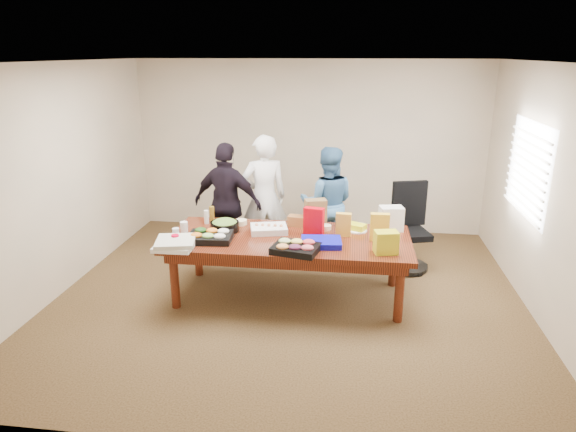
# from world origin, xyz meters

# --- Properties ---
(floor) EXTENTS (5.50, 5.00, 0.02)m
(floor) POSITION_xyz_m (0.00, 0.00, -0.01)
(floor) COLOR #47301E
(floor) RESTS_ON ground
(ceiling) EXTENTS (5.50, 5.00, 0.02)m
(ceiling) POSITION_xyz_m (0.00, 0.00, 2.71)
(ceiling) COLOR white
(ceiling) RESTS_ON wall_back
(wall_back) EXTENTS (5.50, 0.04, 2.70)m
(wall_back) POSITION_xyz_m (0.00, 2.50, 1.35)
(wall_back) COLOR beige
(wall_back) RESTS_ON floor
(wall_front) EXTENTS (5.50, 0.04, 2.70)m
(wall_front) POSITION_xyz_m (0.00, -2.50, 1.35)
(wall_front) COLOR beige
(wall_front) RESTS_ON floor
(wall_left) EXTENTS (0.04, 5.00, 2.70)m
(wall_left) POSITION_xyz_m (-2.75, 0.00, 1.35)
(wall_left) COLOR beige
(wall_left) RESTS_ON floor
(wall_right) EXTENTS (0.04, 5.00, 2.70)m
(wall_right) POSITION_xyz_m (2.75, 0.00, 1.35)
(wall_right) COLOR beige
(wall_right) RESTS_ON floor
(window_panel) EXTENTS (0.03, 1.40, 1.10)m
(window_panel) POSITION_xyz_m (2.72, 0.60, 1.50)
(window_panel) COLOR white
(window_panel) RESTS_ON wall_right
(window_blinds) EXTENTS (0.04, 1.36, 1.00)m
(window_blinds) POSITION_xyz_m (2.68, 0.60, 1.50)
(window_blinds) COLOR beige
(window_blinds) RESTS_ON wall_right
(conference_table) EXTENTS (2.80, 1.20, 0.75)m
(conference_table) POSITION_xyz_m (0.00, 0.00, 0.38)
(conference_table) COLOR #4C1C0F
(conference_table) RESTS_ON floor
(office_chair) EXTENTS (0.70, 0.70, 1.12)m
(office_chair) POSITION_xyz_m (1.47, 0.98, 0.56)
(office_chair) COLOR black
(office_chair) RESTS_ON floor
(person_center) EXTENTS (0.75, 0.62, 1.75)m
(person_center) POSITION_xyz_m (-0.50, 1.18, 0.88)
(person_center) COLOR white
(person_center) RESTS_ON floor
(person_right) EXTENTS (0.80, 0.64, 1.59)m
(person_right) POSITION_xyz_m (0.37, 1.29, 0.79)
(person_right) COLOR teal
(person_right) RESTS_ON floor
(person_left) EXTENTS (1.04, 0.60, 1.67)m
(person_left) POSITION_xyz_m (-0.96, 0.96, 0.83)
(person_left) COLOR black
(person_left) RESTS_ON floor
(veggie_tray) EXTENTS (0.52, 0.42, 0.07)m
(veggie_tray) POSITION_xyz_m (-0.88, -0.22, 0.79)
(veggie_tray) COLOR black
(veggie_tray) RESTS_ON conference_table
(fruit_tray) EXTENTS (0.55, 0.47, 0.07)m
(fruit_tray) POSITION_xyz_m (0.13, -0.44, 0.79)
(fruit_tray) COLOR black
(fruit_tray) RESTS_ON conference_table
(sheet_cake) EXTENTS (0.49, 0.41, 0.07)m
(sheet_cake) POSITION_xyz_m (-0.26, 0.15, 0.79)
(sheet_cake) COLOR white
(sheet_cake) RESTS_ON conference_table
(salad_bowl) EXTENTS (0.40, 0.40, 0.11)m
(salad_bowl) POSITION_xyz_m (-0.79, 0.12, 0.81)
(salad_bowl) COLOR black
(salad_bowl) RESTS_ON conference_table
(chip_bag_blue) EXTENTS (0.47, 0.37, 0.07)m
(chip_bag_blue) POSITION_xyz_m (0.39, -0.21, 0.78)
(chip_bag_blue) COLOR #0C0EB9
(chip_bag_blue) RESTS_ON conference_table
(chip_bag_red) EXTENTS (0.25, 0.14, 0.34)m
(chip_bag_red) POSITION_xyz_m (0.28, 0.10, 0.92)
(chip_bag_red) COLOR red
(chip_bag_red) RESTS_ON conference_table
(chip_bag_yellow) EXTENTS (0.21, 0.09, 0.32)m
(chip_bag_yellow) POSITION_xyz_m (1.03, 0.03, 0.91)
(chip_bag_yellow) COLOR yellow
(chip_bag_yellow) RESTS_ON conference_table
(chip_bag_orange) EXTENTS (0.18, 0.09, 0.28)m
(chip_bag_orange) POSITION_xyz_m (0.62, 0.13, 0.89)
(chip_bag_orange) COLOR gold
(chip_bag_orange) RESTS_ON conference_table
(mayo_jar) EXTENTS (0.11, 0.11, 0.14)m
(mayo_jar) POSITION_xyz_m (0.23, 0.40, 0.82)
(mayo_jar) COLOR silver
(mayo_jar) RESTS_ON conference_table
(mustard_bottle) EXTENTS (0.06, 0.06, 0.17)m
(mustard_bottle) POSITION_xyz_m (0.31, 0.34, 0.83)
(mustard_bottle) COLOR yellow
(mustard_bottle) RESTS_ON conference_table
(dressing_bottle) EXTENTS (0.07, 0.07, 0.20)m
(dressing_bottle) POSITION_xyz_m (-1.04, 0.45, 0.85)
(dressing_bottle) COLOR brown
(dressing_bottle) RESTS_ON conference_table
(ranch_bottle) EXTENTS (0.07, 0.07, 0.17)m
(ranch_bottle) POSITION_xyz_m (-1.09, 0.36, 0.83)
(ranch_bottle) COLOR white
(ranch_bottle) RESTS_ON conference_table
(banana_bunch) EXTENTS (0.29, 0.24, 0.08)m
(banana_bunch) POSITION_xyz_m (0.76, 0.34, 0.79)
(banana_bunch) COLOR yellow
(banana_bunch) RESTS_ON conference_table
(bread_loaf) EXTENTS (0.34, 0.18, 0.13)m
(bread_loaf) POSITION_xyz_m (0.10, 0.41, 0.81)
(bread_loaf) COLOR brown
(bread_loaf) RESTS_ON conference_table
(kraft_bag) EXTENTS (0.29, 0.22, 0.34)m
(kraft_bag) POSITION_xyz_m (0.27, 0.44, 0.92)
(kraft_bag) COLOR brown
(kraft_bag) RESTS_ON conference_table
(red_cup) EXTENTS (0.09, 0.09, 0.11)m
(red_cup) POSITION_xyz_m (-1.23, -0.39, 0.81)
(red_cup) COLOR red
(red_cup) RESTS_ON conference_table
(clear_cup_a) EXTENTS (0.10, 0.10, 0.11)m
(clear_cup_a) POSITION_xyz_m (-1.30, -0.17, 0.80)
(clear_cup_a) COLOR white
(clear_cup_a) RESTS_ON conference_table
(clear_cup_b) EXTENTS (0.11, 0.11, 0.12)m
(clear_cup_b) POSITION_xyz_m (-1.27, 0.03, 0.81)
(clear_cup_b) COLOR white
(clear_cup_b) RESTS_ON conference_table
(pizza_box_lower) EXTENTS (0.42, 0.42, 0.05)m
(pizza_box_lower) POSITION_xyz_m (-1.20, -0.48, 0.77)
(pizza_box_lower) COLOR white
(pizza_box_lower) RESTS_ON conference_table
(pizza_box_upper) EXTENTS (0.49, 0.49, 0.05)m
(pizza_box_upper) POSITION_xyz_m (-1.19, -0.49, 0.82)
(pizza_box_upper) COLOR beige
(pizza_box_upper) RESTS_ON pizza_box_lower
(plate_a) EXTENTS (0.32, 0.32, 0.01)m
(plate_a) POSITION_xyz_m (0.77, 0.32, 0.76)
(plate_a) COLOR white
(plate_a) RESTS_ON conference_table
(plate_b) EXTENTS (0.25, 0.25, 0.01)m
(plate_b) POSITION_xyz_m (0.79, 0.50, 0.76)
(plate_b) COLOR silver
(plate_b) RESTS_ON conference_table
(dip_bowl_a) EXTENTS (0.15, 0.15, 0.05)m
(dip_bowl_a) POSITION_xyz_m (0.40, 0.33, 0.78)
(dip_bowl_a) COLOR beige
(dip_bowl_a) RESTS_ON conference_table
(dip_bowl_b) EXTENTS (0.17, 0.17, 0.06)m
(dip_bowl_b) POSITION_xyz_m (-0.65, 0.37, 0.78)
(dip_bowl_b) COLOR #F9EAB4
(dip_bowl_b) RESTS_ON conference_table
(grocery_bag_white) EXTENTS (0.30, 0.24, 0.29)m
(grocery_bag_white) POSITION_xyz_m (1.18, 0.41, 0.90)
(grocery_bag_white) COLOR white
(grocery_bag_white) RESTS_ON conference_table
(grocery_bag_yellow) EXTENTS (0.27, 0.21, 0.24)m
(grocery_bag_yellow) POSITION_xyz_m (1.08, -0.34, 0.87)
(grocery_bag_yellow) COLOR yellow
(grocery_bag_yellow) RESTS_ON conference_table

